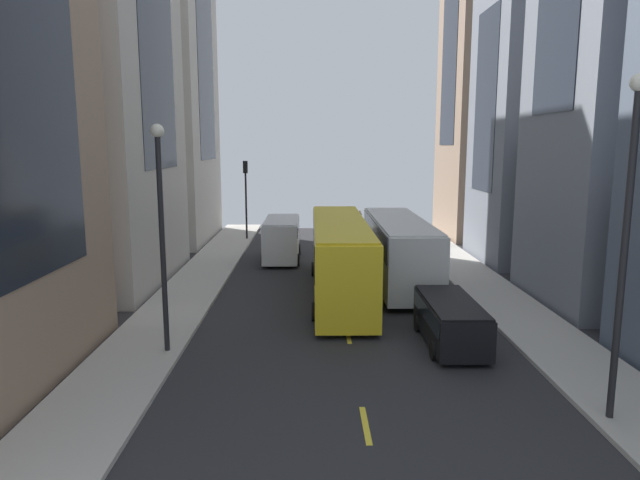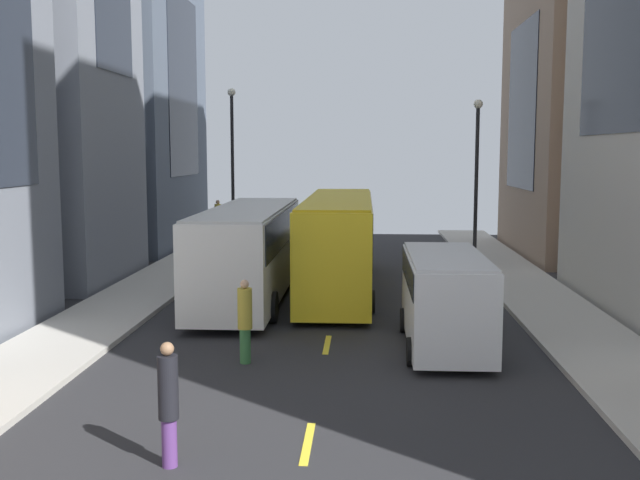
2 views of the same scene
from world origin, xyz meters
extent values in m
plane|color=#28282B|center=(0.00, 0.00, 0.00)|extent=(41.58, 41.58, 0.00)
cube|color=#B2ADA3|center=(-7.31, 0.00, 0.07)|extent=(2.97, 44.00, 0.15)
cube|color=#B2ADA3|center=(7.31, 0.00, 0.07)|extent=(2.97, 44.00, 0.15)
cube|color=yellow|center=(0.00, -21.00, 0.01)|extent=(0.16, 2.00, 0.01)
cube|color=yellow|center=(0.00, -14.00, 0.01)|extent=(0.16, 2.00, 0.01)
cube|color=yellow|center=(0.00, -7.00, 0.01)|extent=(0.16, 2.00, 0.01)
cube|color=yellow|center=(0.00, 0.00, 0.01)|extent=(0.16, 2.00, 0.01)
cube|color=yellow|center=(0.00, 7.00, 0.01)|extent=(0.16, 2.00, 0.01)
cube|color=yellow|center=(0.00, 14.00, 0.01)|extent=(0.16, 2.00, 0.01)
cube|color=#937760|center=(-12.74, -16.35, 15.72)|extent=(7.49, 8.13, 31.44)
cube|color=#1E232D|center=(-12.74, -16.35, 15.72)|extent=(7.57, 4.47, 17.29)
cube|color=slate|center=(-12.53, -6.86, 9.63)|extent=(7.08, 7.33, 19.26)
cube|color=#1E232D|center=(-12.53, -6.86, 9.63)|extent=(7.15, 4.03, 10.60)
cube|color=#B7B2A8|center=(12.22, -15.06, 13.35)|extent=(6.45, 10.90, 26.70)
cube|color=#1E232D|center=(12.22, -15.06, 13.35)|extent=(6.51, 5.99, 14.68)
cube|color=#B7B2A8|center=(12.27, -1.77, 13.10)|extent=(6.56, 11.26, 26.20)
cube|color=#1E232D|center=(12.27, -1.77, 13.10)|extent=(6.62, 6.19, 14.41)
cube|color=silver|center=(-3.10, -1.03, 1.77)|extent=(2.55, 11.08, 3.00)
cube|color=black|center=(-3.10, -1.03, 2.62)|extent=(2.60, 10.20, 1.20)
cube|color=beige|center=(-3.10, -1.03, 3.31)|extent=(2.45, 10.64, 0.08)
cylinder|color=black|center=(-4.27, 2.41, 0.50)|extent=(0.46, 1.00, 1.00)
cylinder|color=black|center=(-1.93, 2.41, 0.50)|extent=(0.46, 1.00, 1.00)
cylinder|color=black|center=(-4.27, -4.47, 0.50)|extent=(0.46, 1.00, 1.00)
cylinder|color=black|center=(-1.93, -4.47, 0.50)|extent=(0.46, 1.00, 1.00)
cube|color=yellow|center=(0.03, 1.22, 1.86)|extent=(2.45, 12.95, 3.30)
cube|color=black|center=(0.03, 1.22, 2.72)|extent=(2.50, 11.92, 1.48)
cube|color=gold|center=(0.03, 1.22, 3.55)|extent=(2.35, 12.44, 0.08)
cylinder|color=black|center=(-1.10, 5.23, 0.38)|extent=(0.44, 0.76, 0.76)
cylinder|color=black|center=(1.15, 5.23, 0.38)|extent=(0.44, 0.76, 0.76)
cylinder|color=black|center=(-1.10, -2.80, 0.38)|extent=(0.44, 0.76, 0.76)
cylinder|color=black|center=(1.15, -2.80, 0.38)|extent=(0.44, 0.76, 0.76)
cube|color=white|center=(3.22, -7.13, 1.35)|extent=(2.05, 5.63, 2.30)
cube|color=black|center=(3.22, -7.13, 2.10)|extent=(2.09, 5.18, 0.69)
cube|color=silver|center=(3.22, -7.13, 2.54)|extent=(1.97, 5.41, 0.08)
cylinder|color=black|center=(2.27, -5.38, 0.36)|extent=(0.37, 0.72, 0.72)
cylinder|color=black|center=(4.16, -5.38, 0.36)|extent=(0.37, 0.72, 0.72)
cylinder|color=black|center=(2.27, -8.87, 0.36)|extent=(0.37, 0.72, 0.72)
cylinder|color=black|center=(4.16, -8.87, 0.36)|extent=(0.37, 0.72, 0.72)
cube|color=black|center=(-3.59, 8.07, 0.86)|extent=(1.78, 4.75, 1.38)
cube|color=black|center=(-3.59, 8.07, 1.21)|extent=(1.82, 4.37, 0.58)
cube|color=black|center=(-3.59, 8.07, 1.59)|extent=(1.71, 4.56, 0.08)
cylinder|color=black|center=(-4.41, 9.55, 0.31)|extent=(0.32, 0.62, 0.62)
cylinder|color=black|center=(-2.77, 9.55, 0.31)|extent=(0.32, 0.62, 0.62)
cylinder|color=black|center=(-4.41, 6.60, 0.31)|extent=(0.32, 0.62, 0.62)
cylinder|color=black|center=(-2.77, 6.60, 0.31)|extent=(0.32, 0.62, 0.62)
cylinder|color=#336B38|center=(-1.98, -8.89, 0.45)|extent=(0.28, 0.28, 0.89)
cylinder|color=gold|center=(-1.98, -8.89, 1.41)|extent=(0.37, 0.37, 1.03)
sphere|color=tan|center=(-1.98, -8.89, 2.03)|extent=(0.22, 0.22, 0.22)
cylinder|color=#593372|center=(-2.27, -15.15, 0.42)|extent=(0.26, 0.26, 0.84)
cylinder|color=black|center=(-2.27, -15.15, 1.39)|extent=(0.35, 0.35, 1.10)
sphere|color=#8C6647|center=(-2.27, -15.15, 2.06)|extent=(0.23, 0.23, 0.23)
cylinder|color=black|center=(6.22, -14.54, 2.58)|extent=(0.14, 0.14, 4.87)
cube|color=black|center=(6.22, -14.54, 5.47)|extent=(0.32, 0.32, 0.90)
sphere|color=red|center=(6.22, -14.71, 5.72)|extent=(0.20, 0.20, 0.20)
sphere|color=orange|center=(6.22, -14.71, 5.47)|extent=(0.20, 0.20, 0.20)
sphere|color=green|center=(6.22, -14.71, 5.22)|extent=(0.20, 0.20, 0.20)
cylinder|color=black|center=(-6.32, 13.93, 4.25)|extent=(0.18, 0.18, 8.20)
sphere|color=silver|center=(-6.32, 13.93, 8.53)|extent=(0.44, 0.44, 0.44)
cylinder|color=black|center=(6.32, 8.91, 3.75)|extent=(0.18, 0.18, 7.21)
sphere|color=silver|center=(6.32, 8.91, 7.54)|extent=(0.44, 0.44, 0.44)
camera|label=1|loc=(1.38, 27.50, 7.09)|focal=31.83mm
camera|label=2|loc=(1.02, -27.10, 5.35)|focal=41.80mm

